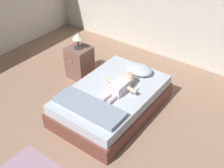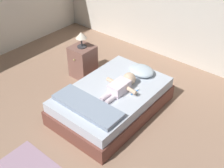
# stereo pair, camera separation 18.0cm
# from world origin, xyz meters

# --- Properties ---
(ground_plane) EXTENTS (8.00, 8.00, 0.00)m
(ground_plane) POSITION_xyz_m (0.00, 0.00, 0.00)
(ground_plane) COLOR #9F7A61
(bed) EXTENTS (1.10, 1.70, 0.39)m
(bed) POSITION_xyz_m (-0.19, 1.04, 0.19)
(bed) COLOR brown
(bed) RESTS_ON ground_plane
(pillow) EXTENTS (0.40, 0.32, 0.13)m
(pillow) POSITION_xyz_m (-0.11, 1.63, 0.45)
(pillow) COLOR silver
(pillow) RESTS_ON bed
(baby) EXTENTS (0.52, 0.66, 0.19)m
(baby) POSITION_xyz_m (-0.09, 1.14, 0.46)
(baby) COLOR white
(baby) RESTS_ON bed
(toothbrush) EXTENTS (0.03, 0.17, 0.02)m
(toothbrush) POSITION_xyz_m (0.09, 1.20, 0.39)
(toothbrush) COLOR #3A88E4
(toothbrush) RESTS_ON bed
(nightstand) EXTENTS (0.37, 0.40, 0.56)m
(nightstand) POSITION_xyz_m (-1.18, 1.45, 0.28)
(nightstand) COLOR brown
(nightstand) RESTS_ON ground_plane
(lamp) EXTENTS (0.19, 0.19, 0.27)m
(lamp) POSITION_xyz_m (-1.18, 1.45, 0.75)
(lamp) COLOR #333338
(lamp) RESTS_ON nightstand
(blanket) EXTENTS (0.99, 0.35, 0.06)m
(blanket) POSITION_xyz_m (-0.19, 0.53, 0.42)
(blanket) COLOR #8896AC
(blanket) RESTS_ON bed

